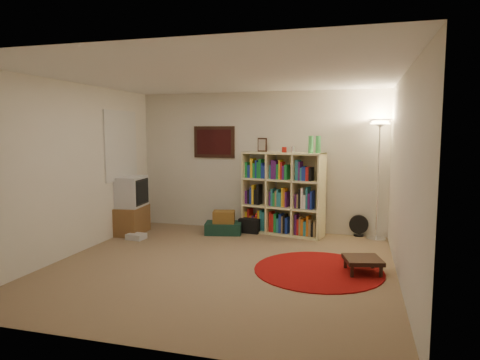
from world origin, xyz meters
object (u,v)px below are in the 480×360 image
(floor_lamp, at_px, (380,140))
(side_table, at_px, (363,260))
(floor_fan, at_px, (359,226))
(tv_stand, at_px, (130,206))
(suitcase, at_px, (223,228))
(bookshelf, at_px, (282,195))

(floor_lamp, xyz_separation_m, side_table, (-0.23, -1.83, -1.48))
(floor_lamp, height_order, side_table, floor_lamp)
(floor_fan, xyz_separation_m, tv_stand, (-3.90, -0.86, 0.30))
(floor_fan, relative_size, side_table, 0.68)
(tv_stand, bearing_deg, suitcase, 9.87)
(tv_stand, bearing_deg, floor_lamp, 4.65)
(floor_fan, bearing_deg, tv_stand, -163.40)
(bookshelf, distance_m, side_table, 2.35)
(floor_lamp, height_order, floor_fan, floor_lamp)
(bookshelf, height_order, floor_lamp, floor_lamp)
(bookshelf, distance_m, floor_lamp, 1.86)
(floor_fan, height_order, side_table, floor_fan)
(bookshelf, relative_size, side_table, 3.18)
(bookshelf, bearing_deg, suitcase, -150.54)
(floor_fan, bearing_deg, bookshelf, -168.90)
(floor_fan, distance_m, suitcase, 2.34)
(suitcase, distance_m, side_table, 2.82)
(floor_lamp, relative_size, floor_fan, 5.41)
(tv_stand, distance_m, suitcase, 1.70)
(side_table, bearing_deg, floor_fan, 91.52)
(tv_stand, height_order, side_table, tv_stand)
(floor_fan, bearing_deg, side_table, -84.37)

